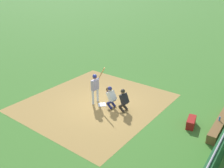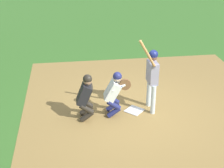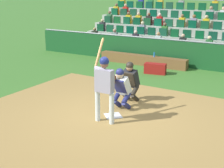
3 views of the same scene
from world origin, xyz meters
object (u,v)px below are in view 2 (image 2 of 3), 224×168
at_px(catcher_crouching, 115,91).
at_px(home_plate_umpire, 86,95).
at_px(batter_at_plate, 152,74).
at_px(home_plate_marker, 134,110).

bearing_deg(catcher_crouching, home_plate_umpire, -84.03).
relative_size(batter_at_plate, catcher_crouching, 1.71).
height_order(batter_at_plate, catcher_crouching, batter_at_plate).
distance_m(catcher_crouching, home_plate_umpire, 0.78).
xyz_separation_m(batter_at_plate, catcher_crouching, (0.08, -1.04, -0.40)).
relative_size(batter_at_plate, home_plate_umpire, 1.68).
xyz_separation_m(batter_at_plate, home_plate_umpire, (0.16, -1.82, -0.40)).
bearing_deg(home_plate_marker, catcher_crouching, -82.20).
bearing_deg(catcher_crouching, batter_at_plate, 94.22).
distance_m(home_plate_marker, home_plate_umpire, 1.53).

